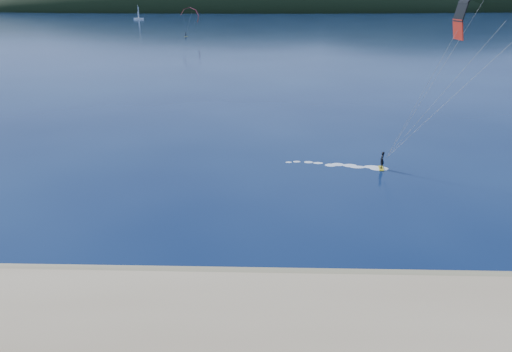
% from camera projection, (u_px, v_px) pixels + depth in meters
% --- Properties ---
extents(ground, '(1800.00, 1800.00, 0.00)m').
position_uv_depth(ground, '(207.00, 325.00, 25.25)').
color(ground, '#071437').
rests_on(ground, ground).
extents(wet_sand, '(220.00, 2.50, 0.10)m').
position_uv_depth(wet_sand, '(216.00, 278.00, 29.42)').
color(wet_sand, '#937C55').
rests_on(wet_sand, ground).
extents(headland, '(1200.00, 310.00, 140.00)m').
position_uv_depth(headland, '(268.00, 11.00, 719.78)').
color(headland, black).
rests_on(headland, ground).
extents(kitesurfer_near, '(23.29, 7.47, 18.40)m').
position_uv_depth(kitesurfer_near, '(500.00, 26.00, 38.99)').
color(kitesurfer_near, gold).
rests_on(kitesurfer_near, ground).
extents(kitesurfer_far, '(9.18, 7.90, 12.59)m').
position_uv_depth(kitesurfer_far, '(190.00, 17.00, 211.20)').
color(kitesurfer_far, gold).
rests_on(kitesurfer_far, ground).
extents(sailboat, '(8.67, 5.56, 12.30)m').
position_uv_depth(sailboat, '(139.00, 18.00, 405.94)').
color(sailboat, white).
rests_on(sailboat, ground).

